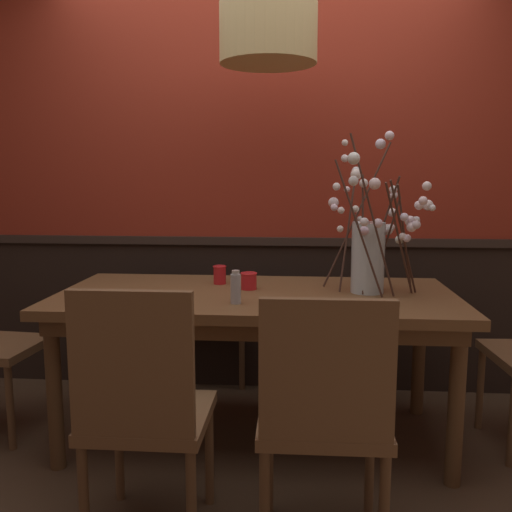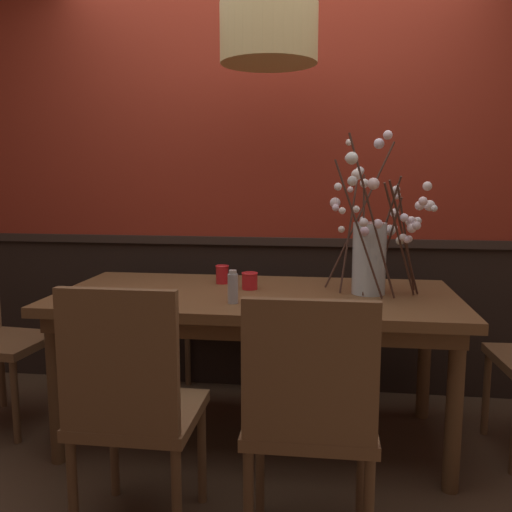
{
  "view_description": "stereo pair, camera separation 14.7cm",
  "coord_description": "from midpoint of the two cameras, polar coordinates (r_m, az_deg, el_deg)",
  "views": [
    {
      "loc": [
        0.21,
        -2.62,
        1.33
      ],
      "look_at": [
        0.0,
        0.0,
        0.95
      ],
      "focal_mm": 37.96,
      "sensor_mm": 36.0,
      "label": 1
    },
    {
      "loc": [
        0.36,
        -2.6,
        1.33
      ],
      "look_at": [
        0.0,
        0.0,
        0.95
      ],
      "focal_mm": 37.96,
      "sensor_mm": 36.0,
      "label": 2
    }
  ],
  "objects": [
    {
      "name": "dining_table",
      "position": [
        2.71,
        1.56,
        -5.59
      ],
      "size": [
        1.96,
        0.91,
        0.76
      ],
      "color": "brown",
      "rests_on": "ground"
    },
    {
      "name": "candle_holder_nearer_center",
      "position": [
        2.76,
        0.86,
        -2.63
      ],
      "size": [
        0.08,
        0.08,
        0.09
      ],
      "color": "red",
      "rests_on": "dining_table"
    },
    {
      "name": "candle_holder_nearer_edge",
      "position": [
        2.9,
        -2.14,
        -1.95
      ],
      "size": [
        0.07,
        0.07,
        0.1
      ],
      "color": "red",
      "rests_on": "dining_table"
    },
    {
      "name": "ground_plane",
      "position": [
        2.95,
        1.51,
        -18.53
      ],
      "size": [
        24.0,
        24.0,
        0.0
      ],
      "primitive_type": "plane",
      "color": "#422D1E"
    },
    {
      "name": "chair_far_side_left",
      "position": [
        3.64,
        -1.98,
        -4.6
      ],
      "size": [
        0.47,
        0.44,
        0.92
      ],
      "color": "brown",
      "rests_on": "ground"
    },
    {
      "name": "pendant_lamp",
      "position": [
        2.75,
        3.02,
        22.34
      ],
      "size": [
        0.46,
        0.46,
        1.13
      ],
      "color": "tan"
    },
    {
      "name": "chair_far_side_right",
      "position": [
        3.55,
        8.21,
        -4.62
      ],
      "size": [
        0.42,
        0.42,
        0.98
      ],
      "color": "brown",
      "rests_on": "ground"
    },
    {
      "name": "chair_near_side_left",
      "position": [
        2.03,
        -10.88,
        -14.87
      ],
      "size": [
        0.44,
        0.43,
        0.97
      ],
      "color": "brown",
      "rests_on": "ground"
    },
    {
      "name": "condiment_bottle",
      "position": [
        2.45,
        -0.73,
        -3.34
      ],
      "size": [
        0.05,
        0.05,
        0.15
      ],
      "color": "#ADADB2",
      "rests_on": "dining_table"
    },
    {
      "name": "chair_near_side_right",
      "position": [
        1.92,
        7.95,
        -16.04
      ],
      "size": [
        0.46,
        0.4,
        0.96
      ],
      "color": "brown",
      "rests_on": "ground"
    },
    {
      "name": "back_wall",
      "position": [
        3.37,
        3.02,
        10.98
      ],
      "size": [
        4.63,
        0.14,
        3.0
      ],
      "color": "black",
      "rests_on": "ground"
    },
    {
      "name": "vase_with_blossoms",
      "position": [
        2.69,
        13.65,
        0.83
      ],
      "size": [
        0.51,
        0.59,
        0.77
      ],
      "color": "silver",
      "rests_on": "dining_table"
    }
  ]
}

